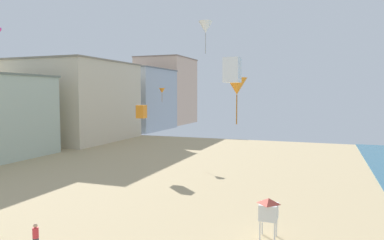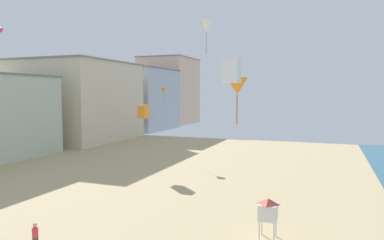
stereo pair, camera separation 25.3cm
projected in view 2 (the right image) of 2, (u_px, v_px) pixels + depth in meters
name	position (u px, v px, depth m)	size (l,w,h in m)	color
boardwalk_hotel_mid	(79.00, 101.00, 70.29)	(17.53, 21.16, 15.29)	beige
boardwalk_hotel_far	(136.00, 99.00, 91.28)	(16.56, 18.46, 15.34)	#ADB7C1
boardwalk_hotel_distant	(169.00, 91.00, 109.88)	(14.21, 17.34, 19.94)	beige
kite_flyer	(35.00, 235.00, 20.53)	(0.34, 0.34, 1.64)	#383D4C
lifeguard_stand	(268.00, 210.00, 22.25)	(1.10, 1.10, 2.55)	white
kite_orange_box	(143.00, 112.00, 43.56)	(1.02, 1.02, 1.60)	orange
kite_orange_delta	(164.00, 91.00, 52.53)	(0.90, 0.90, 2.05)	orange
kite_white_delta	(206.00, 27.00, 33.32)	(1.33, 1.33, 3.01)	white
kite_white_box	(231.00, 70.00, 21.98)	(0.97, 0.97, 1.53)	white
kite_orange_delta_2	(237.00, 86.00, 27.96)	(1.61, 1.61, 3.67)	orange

